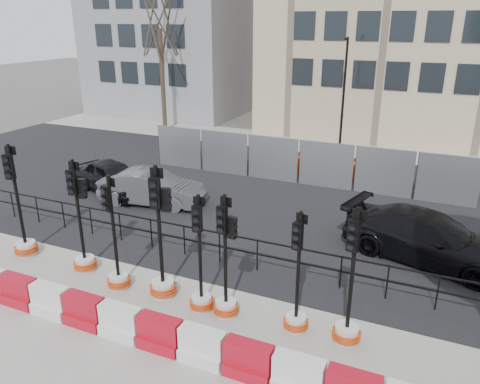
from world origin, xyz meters
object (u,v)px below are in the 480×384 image
at_px(traffic_signal_h, 348,316).
at_px(car_a, 113,178).
at_px(traffic_signal_d, 162,267).
at_px(car_c, 428,238).
at_px(traffic_signal_a, 23,234).

distance_m(traffic_signal_h, car_a, 12.25).
xyz_separation_m(traffic_signal_d, car_c, (6.18, 4.88, -0.12)).
height_order(traffic_signal_h, car_c, traffic_signal_h).
xyz_separation_m(traffic_signal_a, traffic_signal_h, (9.89, -0.13, -0.05)).
height_order(traffic_signal_d, traffic_signal_h, traffic_signal_d).
bearing_deg(traffic_signal_h, traffic_signal_a, -165.40).
relative_size(traffic_signal_d, car_a, 0.83).
bearing_deg(car_c, traffic_signal_d, 143.64).
height_order(traffic_signal_a, traffic_signal_h, traffic_signal_a).
bearing_deg(car_a, traffic_signal_h, -97.87).
relative_size(traffic_signal_a, car_a, 0.81).
distance_m(traffic_signal_a, traffic_signal_d, 5.11).
xyz_separation_m(traffic_signal_d, car_a, (-6.09, 5.75, -0.17)).
bearing_deg(traffic_signal_a, traffic_signal_h, -18.08).
xyz_separation_m(traffic_signal_a, car_c, (11.28, 4.67, 0.00)).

